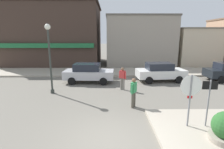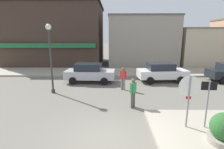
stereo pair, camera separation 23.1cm
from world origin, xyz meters
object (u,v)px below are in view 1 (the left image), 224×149
(parked_car_second, at_px, (160,72))
(pedestrian_crossing_near, at_px, (134,92))
(lamp_post, at_px, (49,49))
(stop_sign, at_px, (190,94))
(pedestrian_crossing_far, at_px, (122,78))
(parked_car_nearest, at_px, (89,73))
(one_way_sign, at_px, (209,99))

(parked_car_second, relative_size, pedestrian_crossing_near, 2.57)
(lamp_post, distance_m, pedestrian_crossing_near, 6.05)
(lamp_post, distance_m, parked_car_second, 8.94)
(stop_sign, height_order, pedestrian_crossing_far, stop_sign)
(parked_car_nearest, xyz_separation_m, pedestrian_crossing_far, (2.64, -2.05, 0.06))
(pedestrian_crossing_near, relative_size, pedestrian_crossing_far, 1.00)
(lamp_post, bearing_deg, one_way_sign, -31.26)
(lamp_post, bearing_deg, pedestrian_crossing_far, 8.75)
(lamp_post, bearing_deg, stop_sign, -33.76)
(parked_car_nearest, height_order, pedestrian_crossing_near, pedestrian_crossing_near)
(stop_sign, relative_size, pedestrian_crossing_near, 1.43)
(lamp_post, xyz_separation_m, parked_car_nearest, (2.11, 2.78, -2.15))
(stop_sign, bearing_deg, parked_car_nearest, 123.37)
(lamp_post, relative_size, parked_car_nearest, 1.11)
(one_way_sign, distance_m, pedestrian_crossing_near, 3.55)
(stop_sign, relative_size, lamp_post, 0.51)
(parked_car_nearest, bearing_deg, stop_sign, -56.63)
(one_way_sign, bearing_deg, lamp_post, 148.74)
(lamp_post, bearing_deg, parked_car_nearest, 52.84)
(one_way_sign, relative_size, parked_car_nearest, 0.52)
(parked_car_second, xyz_separation_m, pedestrian_crossing_far, (-3.35, -2.37, 0.06))
(parked_car_nearest, relative_size, pedestrian_crossing_near, 2.53)
(one_way_sign, bearing_deg, pedestrian_crossing_far, 119.09)
(one_way_sign, distance_m, pedestrian_crossing_far, 6.27)
(one_way_sign, relative_size, pedestrian_crossing_far, 1.30)
(parked_car_second, bearing_deg, pedestrian_crossing_far, -144.76)
(stop_sign, distance_m, pedestrian_crossing_far, 5.94)
(parked_car_nearest, bearing_deg, pedestrian_crossing_near, -60.03)
(one_way_sign, xyz_separation_m, pedestrian_crossing_far, (-3.04, 5.46, -0.46))
(one_way_sign, height_order, pedestrian_crossing_near, one_way_sign)
(lamp_post, height_order, pedestrian_crossing_near, lamp_post)
(stop_sign, xyz_separation_m, parked_car_second, (1.06, 7.81, -0.71))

